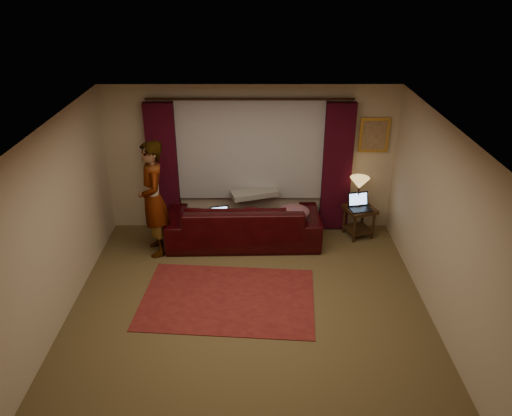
{
  "coord_description": "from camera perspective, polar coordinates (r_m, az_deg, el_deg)",
  "views": [
    {
      "loc": [
        0.09,
        -5.63,
        4.36
      ],
      "look_at": [
        0.1,
        1.2,
        1.0
      ],
      "focal_mm": 35.0,
      "sensor_mm": 36.0,
      "label": 1
    }
  ],
  "objects": [
    {
      "name": "area_rug",
      "position": [
        7.34,
        -3.21,
        -10.26
      ],
      "size": [
        2.59,
        1.83,
        0.01
      ],
      "primitive_type": "cube",
      "rotation": [
        0.0,
        0.0,
        -0.08
      ],
      "color": "maroon",
      "rests_on": "floor"
    },
    {
      "name": "person",
      "position": [
        8.15,
        -11.67,
        0.99
      ],
      "size": [
        0.72,
        0.72,
        1.93
      ],
      "primitive_type": "imported",
      "rotation": [
        0.0,
        0.0,
        -1.24
      ],
      "color": "gray",
      "rests_on": "floor"
    },
    {
      "name": "wall_right",
      "position": [
        6.85,
        20.54,
        -2.18
      ],
      "size": [
        0.02,
        5.0,
        2.6
      ],
      "primitive_type": "cube",
      "color": "#BCAB91",
      "rests_on": "ground"
    },
    {
      "name": "drape_left",
      "position": [
        8.78,
        -10.54,
        4.49
      ],
      "size": [
        0.5,
        0.14,
        2.3
      ],
      "primitive_type": "cube",
      "color": "#330612",
      "rests_on": "floor"
    },
    {
      "name": "wall_front",
      "position": [
        4.38,
        -1.33,
        -18.15
      ],
      "size": [
        5.0,
        0.02,
        2.6
      ],
      "primitive_type": "cube",
      "color": "#BCAB91",
      "rests_on": "ground"
    },
    {
      "name": "tiffany_lamp",
      "position": [
        8.78,
        11.64,
        1.82
      ],
      "size": [
        0.44,
        0.44,
        0.53
      ],
      "primitive_type": null,
      "rotation": [
        0.0,
        0.0,
        0.45
      ],
      "color": "olive",
      "rests_on": "end_table"
    },
    {
      "name": "wall_left",
      "position": [
        6.92,
        -22.08,
        -2.17
      ],
      "size": [
        0.02,
        5.0,
        2.6
      ],
      "primitive_type": "cube",
      "color": "#BCAB91",
      "rests_on": "ground"
    },
    {
      "name": "sheer_curtain",
      "position": [
        8.57,
        -0.68,
        6.68
      ],
      "size": [
        2.5,
        0.05,
        1.8
      ],
      "primitive_type": "cube",
      "color": "#9F9FA7",
      "rests_on": "wall_back"
    },
    {
      "name": "laptop_sofa",
      "position": [
        8.22,
        -4.03,
        -0.86
      ],
      "size": [
        0.36,
        0.38,
        0.21
      ],
      "primitive_type": null,
      "rotation": [
        0.0,
        0.0,
        0.24
      ],
      "color": "black",
      "rests_on": "sofa"
    },
    {
      "name": "end_table",
      "position": [
        8.95,
        11.65,
        -1.55
      ],
      "size": [
        0.61,
        0.61,
        0.55
      ],
      "primitive_type": "cube",
      "rotation": [
        0.0,
        0.0,
        0.33
      ],
      "color": "black",
      "rests_on": "floor"
    },
    {
      "name": "clothing_pile",
      "position": [
        8.31,
        4.3,
        -0.51
      ],
      "size": [
        0.6,
        0.5,
        0.23
      ],
      "primitive_type": "ellipsoid",
      "rotation": [
        0.0,
        0.0,
        -0.16
      ],
      "color": "brown",
      "rests_on": "sofa"
    },
    {
      "name": "laptop_table",
      "position": [
        8.7,
        11.92,
        0.62
      ],
      "size": [
        0.44,
        0.47,
        0.27
      ],
      "primitive_type": null,
      "rotation": [
        0.0,
        0.0,
        0.22
      ],
      "color": "black",
      "rests_on": "end_table"
    },
    {
      "name": "picture_frame",
      "position": [
        8.75,
        13.34,
        8.11
      ],
      "size": [
        0.5,
        0.04,
        0.6
      ],
      "primitive_type": "cube",
      "color": "gold",
      "rests_on": "wall_back"
    },
    {
      "name": "ceiling",
      "position": [
        5.9,
        -0.97,
        8.82
      ],
      "size": [
        5.0,
        5.0,
        0.02
      ],
      "primitive_type": "cube",
      "color": "silver",
      "rests_on": "ground"
    },
    {
      "name": "floor",
      "position": [
        7.13,
        -0.81,
        -11.58
      ],
      "size": [
        5.0,
        5.0,
        0.01
      ],
      "primitive_type": "cube",
      "color": "brown",
      "rests_on": "ground"
    },
    {
      "name": "sofa",
      "position": [
        8.47,
        -1.45,
        -0.75
      ],
      "size": [
        2.62,
        1.18,
        1.05
      ],
      "primitive_type": "imported",
      "rotation": [
        0.0,
        0.0,
        3.16
      ],
      "color": "black",
      "rests_on": "floor"
    },
    {
      "name": "drape_right",
      "position": [
        8.75,
        9.23,
        4.51
      ],
      "size": [
        0.5,
        0.14,
        2.3
      ],
      "primitive_type": "cube",
      "color": "#330612",
      "rests_on": "floor"
    },
    {
      "name": "wall_back",
      "position": [
        8.69,
        -0.67,
        5.57
      ],
      "size": [
        5.0,
        0.02,
        2.6
      ],
      "primitive_type": "cube",
      "color": "#BCAB91",
      "rests_on": "ground"
    },
    {
      "name": "curtain_rod",
      "position": [
        8.27,
        -0.72,
        12.32
      ],
      "size": [
        0.04,
        0.04,
        3.4
      ],
      "primitive_type": "cylinder",
      "color": "black",
      "rests_on": "wall_back"
    },
    {
      "name": "throw_blanket",
      "position": [
        8.55,
        -0.21,
        3.38
      ],
      "size": [
        0.86,
        0.56,
        0.09
      ],
      "primitive_type": "cube",
      "rotation": [
        0.0,
        0.0,
        0.33
      ],
      "color": "gray",
      "rests_on": "sofa"
    }
  ]
}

